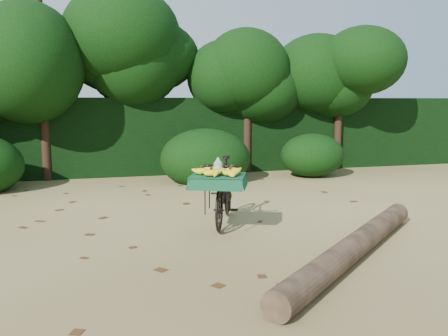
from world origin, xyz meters
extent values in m
plane|color=tan|center=(0.00, 0.00, 0.00)|extent=(80.00, 80.00, 0.00)
imported|color=black|center=(0.94, 0.81, 0.47)|extent=(1.00, 1.61, 0.94)
cube|color=black|center=(0.71, 0.25, 0.77)|extent=(0.47, 0.51, 0.02)
cube|color=#15502D|center=(0.71, 0.25, 0.79)|extent=(0.84, 0.78, 0.01)
ellipsoid|color=olive|center=(0.78, 0.23, 0.83)|extent=(0.09, 0.07, 0.10)
ellipsoid|color=olive|center=(0.70, 0.31, 0.83)|extent=(0.09, 0.07, 0.10)
ellipsoid|color=olive|center=(0.67, 0.22, 0.83)|extent=(0.09, 0.07, 0.10)
cylinder|color=#EAE5C6|center=(0.72, 0.26, 0.88)|extent=(0.11, 0.11, 0.14)
cylinder|color=brown|center=(1.94, -1.02, 0.14)|extent=(3.04, 2.68, 0.27)
cube|color=black|center=(0.00, 6.30, 0.90)|extent=(26.00, 1.80, 1.80)
camera|label=1|loc=(-0.79, -5.49, 1.72)|focal=38.00mm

